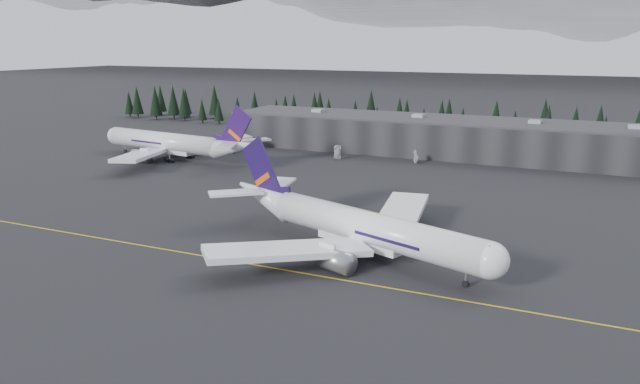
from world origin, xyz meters
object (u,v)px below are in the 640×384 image
at_px(gse_vehicle_a, 337,158).
at_px(terminal, 445,136).
at_px(jet_main, 351,224).
at_px(gse_vehicle_b, 416,161).
at_px(jet_parked, 176,143).

bearing_deg(gse_vehicle_a, terminal, 15.98).
relative_size(terminal, jet_main, 2.49).
xyz_separation_m(terminal, gse_vehicle_b, (-3.99, -21.85, -5.54)).
relative_size(jet_main, gse_vehicle_b, 14.42).
relative_size(terminal, gse_vehicle_a, 31.90).
relative_size(jet_parked, gse_vehicle_b, 15.14).
xyz_separation_m(jet_main, gse_vehicle_a, (-40.26, 86.16, -4.81)).
xyz_separation_m(terminal, gse_vehicle_a, (-30.20, -26.59, -5.60)).
distance_m(jet_main, gse_vehicle_a, 95.22).
bearing_deg(gse_vehicle_a, gse_vehicle_b, -15.14).
distance_m(terminal, jet_parked, 93.89).
bearing_deg(terminal, jet_parked, -147.79).
bearing_deg(gse_vehicle_b, terminal, 145.29).
bearing_deg(jet_main, gse_vehicle_b, 118.21).
bearing_deg(gse_vehicle_b, jet_main, -15.57).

